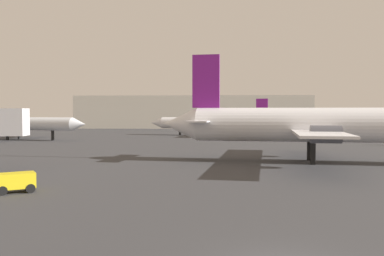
# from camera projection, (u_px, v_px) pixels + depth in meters

# --- Properties ---
(airplane_on_taxiway) EXTENTS (35.02, 26.28, 11.55)m
(airplane_on_taxiway) POSITION_uv_depth(u_px,v_px,m) (322.00, 125.00, 42.84)
(airplane_on_taxiway) COLOR white
(airplane_on_taxiway) RESTS_ON ground_plane
(airplane_far_left) EXTENTS (28.64, 18.89, 8.80)m
(airplane_far_left) POSITION_uv_depth(u_px,v_px,m) (17.00, 124.00, 78.07)
(airplane_far_left) COLOR silver
(airplane_far_left) RESTS_ON ground_plane
(airplane_far_right) EXTENTS (28.97, 18.86, 8.13)m
(airplane_far_right) POSITION_uv_depth(u_px,v_px,m) (213.00, 123.00, 91.36)
(airplane_far_right) COLOR white
(airplane_far_right) RESTS_ON ground_plane
(baggage_cart) EXTENTS (2.72, 2.39, 1.30)m
(baggage_cart) POSITION_uv_depth(u_px,v_px,m) (16.00, 181.00, 27.00)
(baggage_cart) COLOR gold
(baggage_cart) RESTS_ON ground_plane
(terminal_building) EXTENTS (74.68, 21.14, 10.35)m
(terminal_building) POSITION_uv_depth(u_px,v_px,m) (194.00, 112.00, 137.19)
(terminal_building) COLOR beige
(terminal_building) RESTS_ON ground_plane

